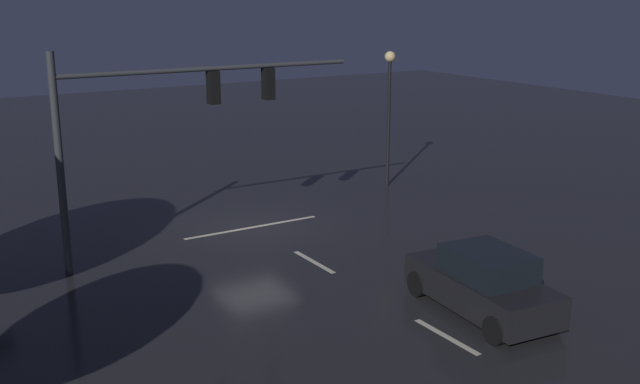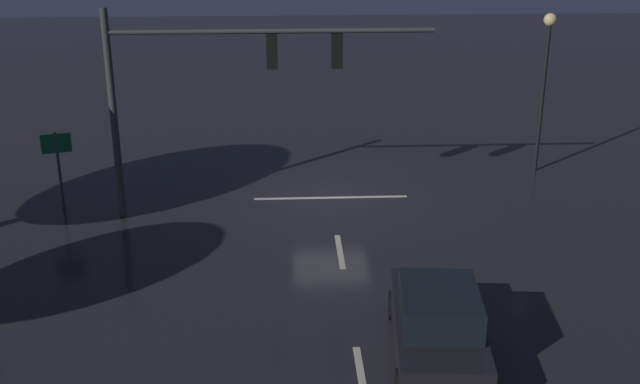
# 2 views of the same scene
# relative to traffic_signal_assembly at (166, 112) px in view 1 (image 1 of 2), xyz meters

# --- Properties ---
(ground_plane) EXTENTS (80.00, 80.00, 0.00)m
(ground_plane) POSITION_rel_traffic_signal_assembly_xyz_m (-3.33, -1.10, -4.43)
(ground_plane) COLOR #232326
(traffic_signal_assembly) EXTENTS (9.50, 0.47, 6.32)m
(traffic_signal_assembly) POSITION_rel_traffic_signal_assembly_xyz_m (0.00, 0.00, 0.00)
(traffic_signal_assembly) COLOR #383A3D
(traffic_signal_assembly) RESTS_ON ground_plane
(lane_dash_far) EXTENTS (0.16, 2.20, 0.01)m
(lane_dash_far) POSITION_rel_traffic_signal_assembly_xyz_m (-3.33, 2.90, -4.43)
(lane_dash_far) COLOR beige
(lane_dash_far) RESTS_ON ground_plane
(lane_dash_mid) EXTENTS (0.16, 2.20, 0.01)m
(lane_dash_mid) POSITION_rel_traffic_signal_assembly_xyz_m (-3.33, 8.90, -4.43)
(lane_dash_mid) COLOR beige
(lane_dash_mid) RESTS_ON ground_plane
(stop_bar) EXTENTS (5.00, 0.16, 0.01)m
(stop_bar) POSITION_rel_traffic_signal_assembly_xyz_m (-3.33, -1.19, -4.43)
(stop_bar) COLOR beige
(stop_bar) RESTS_ON ground_plane
(car_approaching) EXTENTS (2.25, 4.49, 1.70)m
(car_approaching) POSITION_rel_traffic_signal_assembly_xyz_m (-4.99, 8.31, -3.64)
(car_approaching) COLOR black
(car_approaching) RESTS_ON ground_plane
(street_lamp_left_kerb) EXTENTS (0.44, 0.44, 5.56)m
(street_lamp_left_kerb) POSITION_rel_traffic_signal_assembly_xyz_m (-10.79, -3.48, -0.59)
(street_lamp_left_kerb) COLOR black
(street_lamp_left_kerb) RESTS_ON ground_plane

